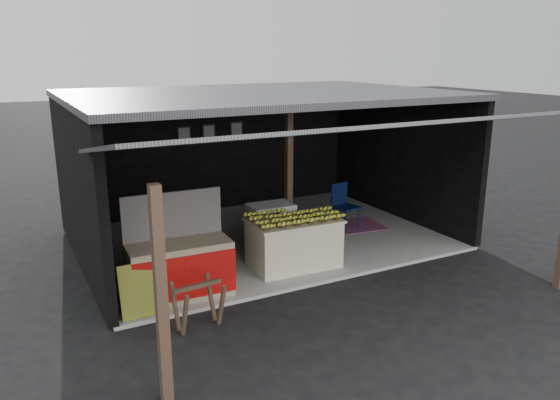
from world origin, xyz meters
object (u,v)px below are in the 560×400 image
white_crate (271,228)px  plastic_chair (343,202)px  neighbor_stall (180,267)px  sawhorse (198,300)px  water_barrel (323,240)px  banana_table (294,243)px

white_crate → plastic_chair: plastic_chair is taller
neighbor_stall → sawhorse: 1.03m
sawhorse → plastic_chair: bearing=26.6°
sawhorse → water_barrel: (3.02, 1.54, -0.09)m
white_crate → water_barrel: size_ratio=1.70×
banana_table → water_barrel: banana_table is taller
sawhorse → white_crate: bearing=38.2°
water_barrel → banana_table: bearing=-161.7°
neighbor_stall → sawhorse: (-0.06, -1.02, -0.12)m
neighbor_stall → water_barrel: (2.95, 0.52, -0.21)m
banana_table → sawhorse: size_ratio=2.30×
white_crate → water_barrel: 1.02m
water_barrel → plastic_chair: size_ratio=0.55×
sawhorse → water_barrel: size_ratio=1.29×
white_crate → neighbor_stall: bearing=-150.1°
sawhorse → water_barrel: sawhorse is taller
banana_table → water_barrel: (0.78, 0.26, -0.16)m
white_crate → neighbor_stall: neighbor_stall is taller
neighbor_stall → plastic_chair: (4.16, 1.67, 0.10)m
sawhorse → water_barrel: bearing=21.1°
banana_table → neighbor_stall: neighbor_stall is taller
sawhorse → plastic_chair: size_ratio=0.71×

